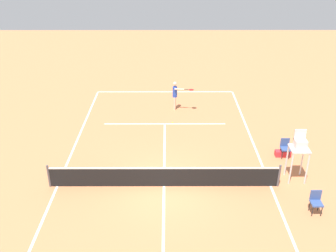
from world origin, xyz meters
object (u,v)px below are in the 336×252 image
object	(u,v)px
courtside_chair_near	(316,201)
courtside_chair_mid	(285,147)
player_serving	(176,93)
equipment_bag	(283,153)
umpire_chair	(299,148)
tennis_ball	(173,122)

from	to	relation	value
courtside_chair_near	courtside_chair_mid	size ratio (longest dim) A/B	1.00
player_serving	equipment_bag	xyz separation A→B (m)	(-5.21, 5.63, -0.95)
player_serving	umpire_chair	xyz separation A→B (m)	(-5.20, 7.61, 0.51)
tennis_ball	courtside_chair_near	world-z (taller)	courtside_chair_near
umpire_chair	courtside_chair_mid	xyz separation A→B (m)	(-0.06, -1.94, -1.07)
tennis_ball	player_serving	bearing A→B (deg)	-96.15
tennis_ball	equipment_bag	size ratio (longest dim) A/B	0.09
courtside_chair_near	umpire_chair	bearing A→B (deg)	-87.15
equipment_bag	courtside_chair_near	bearing A→B (deg)	91.43
player_serving	courtside_chair_mid	distance (m)	7.76
courtside_chair_near	courtside_chair_mid	xyz separation A→B (m)	(0.05, -4.25, 0.00)
umpire_chair	courtside_chair_near	world-z (taller)	umpire_chair
courtside_chair_near	courtside_chair_mid	bearing A→B (deg)	-89.27
tennis_ball	courtside_chair_mid	xyz separation A→B (m)	(-5.47, 3.75, 0.50)
tennis_ball	equipment_bag	bearing A→B (deg)	145.62
player_serving	umpire_chair	bearing A→B (deg)	41.83
courtside_chair_mid	equipment_bag	bearing A→B (deg)	-39.49
tennis_ball	umpire_chair	xyz separation A→B (m)	(-5.41, 5.69, 1.57)
courtside_chair_mid	equipment_bag	world-z (taller)	courtside_chair_mid
umpire_chair	courtside_chair_near	bearing A→B (deg)	92.85
courtside_chair_mid	equipment_bag	distance (m)	0.39
tennis_ball	umpire_chair	bearing A→B (deg)	133.55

